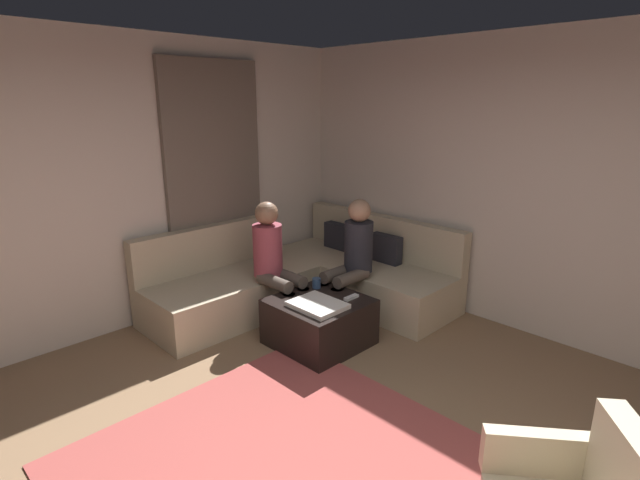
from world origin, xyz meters
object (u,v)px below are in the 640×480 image
at_px(sectional_couch, 307,278).
at_px(coffee_mug, 316,283).
at_px(person_on_couch_side, 274,260).
at_px(ottoman, 319,322).
at_px(person_on_couch_back, 352,256).
at_px(game_remote, 351,297).

distance_m(sectional_couch, coffee_mug, 0.65).
height_order(sectional_couch, person_on_couch_side, person_on_couch_side).
bearing_deg(sectional_couch, person_on_couch_side, -75.11).
height_order(sectional_couch, ottoman, sectional_couch).
distance_m(ottoman, coffee_mug, 0.38).
xyz_separation_m(ottoman, person_on_couch_back, (-0.15, 0.59, 0.45)).
height_order(sectional_couch, person_on_couch_back, person_on_couch_back).
distance_m(sectional_couch, person_on_couch_back, 0.70).
bearing_deg(person_on_couch_side, game_remote, 107.19).
bearing_deg(person_on_couch_side, sectional_couch, -165.11).
xyz_separation_m(sectional_couch, coffee_mug, (0.51, -0.36, 0.19)).
distance_m(game_remote, person_on_couch_back, 0.55).
height_order(coffee_mug, game_remote, coffee_mug).
xyz_separation_m(game_remote, person_on_couch_back, (-0.33, 0.37, 0.23)).
distance_m(coffee_mug, person_on_couch_back, 0.46).
relative_size(sectional_couch, person_on_couch_back, 2.12).
relative_size(game_remote, person_on_couch_back, 0.12).
height_order(ottoman, game_remote, game_remote).
xyz_separation_m(sectional_couch, ottoman, (0.73, -0.54, -0.07)).
distance_m(game_remote, person_on_couch_side, 0.83).
relative_size(coffee_mug, person_on_couch_side, 0.08).
relative_size(person_on_couch_back, person_on_couch_side, 1.00).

